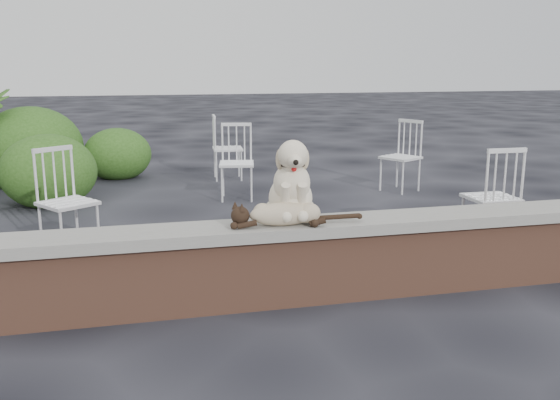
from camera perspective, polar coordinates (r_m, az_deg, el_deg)
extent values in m
plane|color=black|center=(4.51, 3.08, -9.13)|extent=(60.00, 60.00, 0.00)
cube|color=brown|center=(4.42, 3.12, -6.12)|extent=(6.00, 0.30, 0.50)
cube|color=slate|center=(4.34, 3.16, -2.49)|extent=(6.20, 0.40, 0.08)
ellipsoid|color=#244A15|center=(7.82, -20.83, 2.49)|extent=(1.14, 1.04, 0.90)
ellipsoid|color=#244A15|center=(9.45, -22.21, 4.66)|extent=(1.44, 1.32, 1.14)
ellipsoid|color=#244A15|center=(9.39, -14.94, 4.14)|extent=(0.99, 0.91, 0.78)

